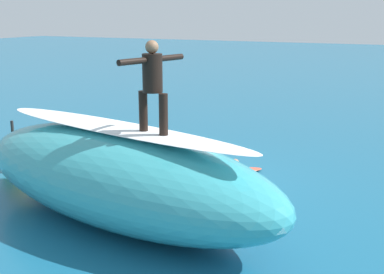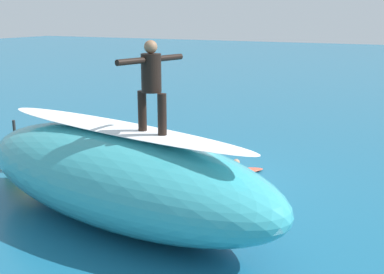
{
  "view_description": "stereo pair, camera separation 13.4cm",
  "coord_description": "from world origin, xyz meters",
  "px_view_note": "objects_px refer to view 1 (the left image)",
  "views": [
    {
      "loc": [
        -5.51,
        10.69,
        4.13
      ],
      "look_at": [
        -0.81,
        1.14,
        1.45
      ],
      "focal_mm": 46.44,
      "sensor_mm": 36.0,
      "label": 1
    },
    {
      "loc": [
        -5.63,
        10.63,
        4.13
      ],
      "look_at": [
        -0.81,
        1.14,
        1.45
      ],
      "focal_mm": 46.44,
      "sensor_mm": 36.0,
      "label": 2
    }
  ],
  "objects_px": {
    "surfer_riding": "(153,80)",
    "surfer_paddling": "(215,167)",
    "surfboard_riding": "(154,135)",
    "surfboard_paddling": "(219,172)",
    "buoy_marker": "(15,155)"
  },
  "relations": [
    {
      "from": "surfer_riding",
      "to": "surfer_paddling",
      "type": "distance_m",
      "value": 4.65
    },
    {
      "from": "surfboard_riding",
      "to": "surfboard_paddling",
      "type": "xyz_separation_m",
      "value": [
        0.3,
        -3.82,
        -1.89
      ]
    },
    {
      "from": "surfer_paddling",
      "to": "buoy_marker",
      "type": "xyz_separation_m",
      "value": [
        5.03,
        1.96,
        0.18
      ]
    },
    {
      "from": "surfboard_paddling",
      "to": "buoy_marker",
      "type": "xyz_separation_m",
      "value": [
        5.12,
        2.04,
        0.35
      ]
    },
    {
      "from": "surfer_riding",
      "to": "buoy_marker",
      "type": "distance_m",
      "value": 6.25
    },
    {
      "from": "surfboard_riding",
      "to": "surfer_paddling",
      "type": "bearing_deg",
      "value": -70.8
    },
    {
      "from": "surfboard_paddling",
      "to": "buoy_marker",
      "type": "bearing_deg",
      "value": 159.45
    },
    {
      "from": "surfboard_riding",
      "to": "surfer_riding",
      "type": "relative_size",
      "value": 1.17
    },
    {
      "from": "surfboard_paddling",
      "to": "buoy_marker",
      "type": "relative_size",
      "value": 1.81
    },
    {
      "from": "surfboard_riding",
      "to": "buoy_marker",
      "type": "xyz_separation_m",
      "value": [
        5.42,
        -1.77,
        -1.54
      ]
    },
    {
      "from": "surfboard_paddling",
      "to": "surfer_paddling",
      "type": "bearing_deg",
      "value": 180.0
    },
    {
      "from": "buoy_marker",
      "to": "surfboard_riding",
      "type": "bearing_deg",
      "value": 161.88
    },
    {
      "from": "surfer_paddling",
      "to": "buoy_marker",
      "type": "height_order",
      "value": "buoy_marker"
    },
    {
      "from": "surfboard_riding",
      "to": "surfer_paddling",
      "type": "relative_size",
      "value": 1.57
    },
    {
      "from": "surfer_paddling",
      "to": "surfboard_riding",
      "type": "bearing_deg",
      "value": -126.35
    }
  ]
}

